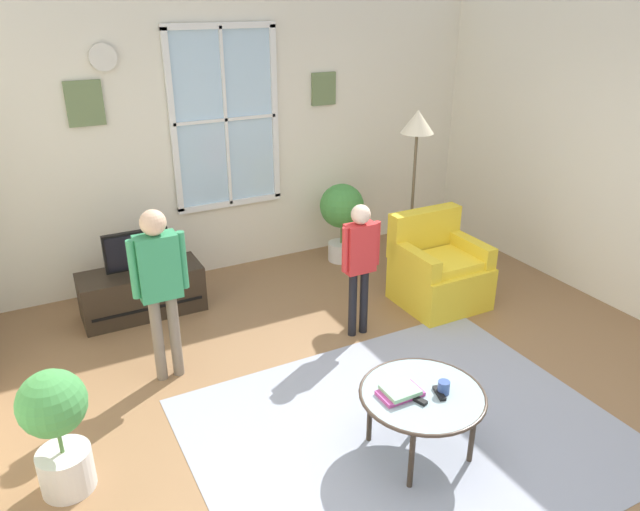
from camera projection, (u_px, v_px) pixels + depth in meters
name	position (u px, v px, depth m)	size (l,w,h in m)	color
ground_plane	(403.00, 410.00, 4.38)	(5.99, 6.51, 0.02)	olive
back_wall	(242.00, 132.00, 6.22)	(5.39, 0.17, 2.90)	silver
area_rug	(407.00, 433.00, 4.13)	(2.84, 2.30, 0.01)	#999EAD
tv_stand	(142.00, 292.00, 5.60)	(1.10, 0.46, 0.44)	#2D2319
television	(137.00, 250.00, 5.43)	(0.58, 0.08, 0.39)	#4C4C4C
armchair	(438.00, 271.00, 5.77)	(0.76, 0.74, 0.87)	yellow
coffee_table	(422.00, 397.00, 3.81)	(0.81, 0.81, 0.46)	#99B2B7
book_stack	(400.00, 392.00, 3.77)	(0.28, 0.19, 0.06)	#C34490
cup	(444.00, 387.00, 3.79)	(0.08, 0.08, 0.09)	#334C8C
remote_near_books	(439.00, 393.00, 3.78)	(0.04, 0.14, 0.02)	black
remote_near_cup	(417.00, 399.00, 3.73)	(0.04, 0.14, 0.02)	black
person_green_shirt	(159.00, 277.00, 4.41)	(0.42, 0.19, 1.39)	#726656
person_red_shirt	(360.00, 256.00, 5.05)	(0.36, 0.16, 1.20)	black
potted_plant_by_window	(342.00, 212.00, 6.59)	(0.48, 0.48, 0.89)	silver
potted_plant_corner	(57.00, 425.00, 3.50)	(0.39, 0.39, 0.83)	silver
floor_lamp	(416.00, 140.00, 5.77)	(0.32, 0.32, 1.77)	black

